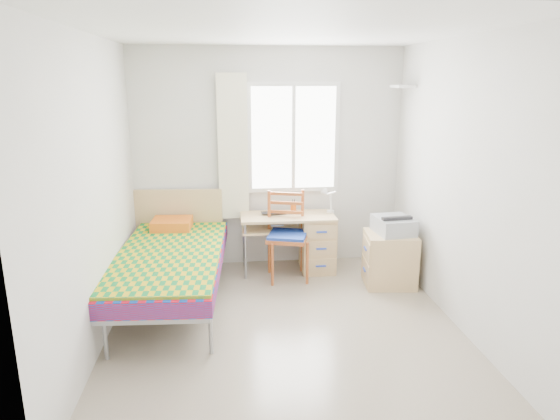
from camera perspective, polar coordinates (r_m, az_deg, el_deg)
The scene contains 17 objects.
floor at distance 4.76m, azimuth 0.56°, elevation -13.24°, with size 3.50×3.50×0.00m, color #BCAD93.
ceiling at distance 4.21m, azimuth 0.66°, elevation 19.76°, with size 3.50×3.50×0.00m, color white.
wall_back at distance 6.01m, azimuth -1.35°, elevation 5.85°, with size 3.20×3.20×0.00m, color silver.
wall_left at distance 4.41m, azimuth -20.50°, elevation 1.61°, with size 3.50×3.50×0.00m, color silver.
wall_right at distance 4.76m, azimuth 20.14°, elevation 2.54°, with size 3.50×3.50×0.00m, color silver.
window at distance 5.99m, azimuth 1.54°, elevation 8.22°, with size 1.10×0.04×1.30m.
curtain at distance 5.90m, azimuth -5.40°, elevation 7.09°, with size 0.35×0.05×1.70m, color #ECE6C3.
floating_shelf at distance 5.91m, azimuth 13.87°, elevation 13.56°, with size 0.20×0.32×0.03m, color white.
bed at distance 5.21m, azimuth -12.42°, elevation -5.42°, with size 1.16×2.28×0.96m.
desk at distance 5.96m, azimuth 3.61°, elevation -3.41°, with size 1.11×0.52×0.69m.
chair at distance 5.68m, azimuth 0.91°, elevation -2.31°, with size 0.54×0.54×1.01m.
cabinet at distance 5.69m, azimuth 12.39°, elevation -5.49°, with size 0.59×0.54×0.59m.
printer at distance 5.60m, azimuth 12.84°, elevation -1.65°, with size 0.42×0.47×0.19m.
laptop at distance 5.84m, azimuth -0.63°, elevation -0.47°, with size 0.30×0.19×0.02m, color black.
pen_cup at distance 6.00m, azimuth 1.54°, elevation 0.26°, with size 0.07×0.07×0.08m, color orange.
task_lamp at distance 5.81m, azimuth 5.51°, elevation 1.40°, with size 0.20×0.30×0.34m.
book at distance 5.84m, azimuth -1.10°, elevation -1.57°, with size 0.14×0.20×0.01m, color gray.
Camera 1 is at (-0.49, -4.17, 2.24)m, focal length 32.00 mm.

